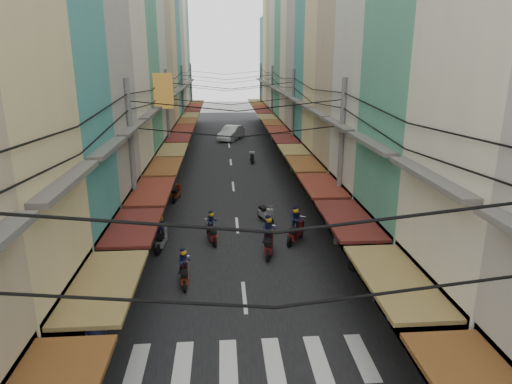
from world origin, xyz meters
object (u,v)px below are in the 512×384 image
bicycle (369,272)px  market_umbrella (433,252)px  traffic_sign (377,249)px  white_car (231,140)px

bicycle → market_umbrella: 3.46m
traffic_sign → market_umbrella: bearing=3.5°
white_car → bicycle: (5.25, -33.77, 0.00)m
bicycle → market_umbrella: (1.59, -2.35, 1.97)m
white_car → traffic_sign: size_ratio=1.85×
market_umbrella → traffic_sign: size_ratio=0.74×
white_car → market_umbrella: (6.84, -36.12, 1.97)m
bicycle → white_car: bearing=13.5°
white_car → bicycle: 34.18m
traffic_sign → bicycle: bearing=75.6°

